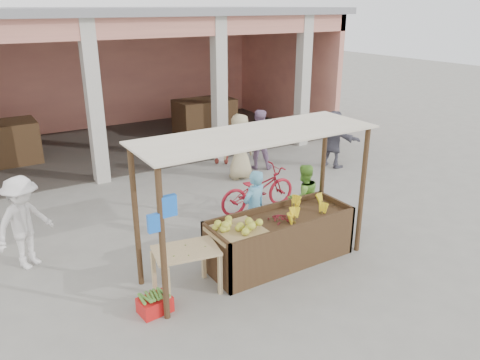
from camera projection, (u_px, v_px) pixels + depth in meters
ground at (256, 268)px, 8.09m from camera, size 60.00×60.00×0.00m
market_building at (96, 60)px, 14.26m from camera, size 14.40×6.40×4.20m
fruit_stall at (280, 240)px, 8.20m from camera, size 2.60×0.95×0.80m
stall_awning at (254, 159)px, 7.43m from camera, size 4.09×1.35×2.39m
banana_heap at (306, 207)px, 8.31m from camera, size 1.10×0.60×0.20m
melon_tray at (236, 227)px, 7.57m from camera, size 0.84×0.73×0.22m
berry_heap at (279, 218)px, 7.95m from camera, size 0.47×0.39×0.15m
side_table at (186, 257)px, 7.16m from camera, size 1.07×0.81×0.79m
papaya_pile at (186, 244)px, 7.07m from camera, size 0.68×0.39×0.19m
red_crate at (155, 305)px, 6.90m from camera, size 0.50×0.38×0.24m
plantain_bundle at (154, 296)px, 6.85m from camera, size 0.37×0.26×0.07m
produce_sacks at (226, 152)px, 13.40m from camera, size 1.07×0.80×0.65m
vendor_blue at (254, 206)px, 8.61m from camera, size 0.68×0.56×1.59m
vendor_green at (303, 196)px, 9.22m from camera, size 0.75×0.49×1.46m
motorcycle at (258, 188)px, 10.22m from camera, size 0.67×1.94×1.01m
shopper_a at (23, 219)px, 7.87m from camera, size 1.27×1.07×1.78m
shopper_c at (240, 143)px, 11.96m from camera, size 0.94×0.63×1.89m
shopper_d at (334, 137)px, 12.90m from camera, size 1.01×1.66×1.68m
shopper_f at (259, 137)px, 12.75m from camera, size 1.01×0.91×1.80m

